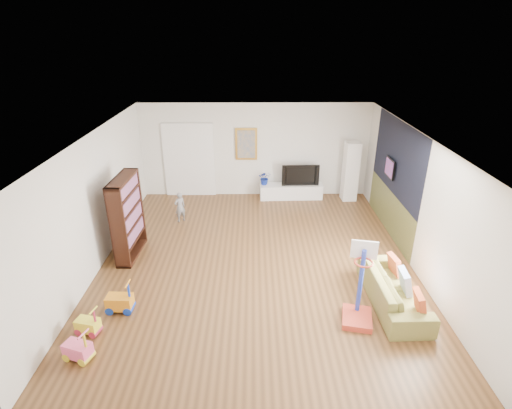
{
  "coord_description": "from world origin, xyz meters",
  "views": [
    {
      "loc": [
        -0.06,
        -7.31,
        4.6
      ],
      "look_at": [
        0.0,
        0.4,
        1.15
      ],
      "focal_mm": 28.0,
      "sensor_mm": 36.0,
      "label": 1
    }
  ],
  "objects_px": {
    "bookshelf": "(127,217)",
    "basketball_hoop": "(361,286)",
    "media_console": "(291,191)",
    "sofa": "(394,289)"
  },
  "relations": [
    {
      "from": "bookshelf",
      "to": "basketball_hoop",
      "type": "height_order",
      "value": "bookshelf"
    },
    {
      "from": "media_console",
      "to": "sofa",
      "type": "xyz_separation_m",
      "value": [
        1.41,
        -4.88,
        0.08
      ]
    },
    {
      "from": "media_console",
      "to": "bookshelf",
      "type": "distance_m",
      "value": 4.95
    },
    {
      "from": "bookshelf",
      "to": "media_console",
      "type": "bearing_deg",
      "value": 41.55
    },
    {
      "from": "basketball_hoop",
      "to": "media_console",
      "type": "bearing_deg",
      "value": 109.55
    },
    {
      "from": "bookshelf",
      "to": "basketball_hoop",
      "type": "distance_m",
      "value": 4.98
    },
    {
      "from": "basketball_hoop",
      "to": "bookshelf",
      "type": "bearing_deg",
      "value": 165.73
    },
    {
      "from": "sofa",
      "to": "bookshelf",
      "type": "bearing_deg",
      "value": 69.85
    },
    {
      "from": "media_console",
      "to": "sofa",
      "type": "distance_m",
      "value": 5.08
    },
    {
      "from": "sofa",
      "to": "media_console",
      "type": "bearing_deg",
      "value": 14.73
    }
  ]
}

